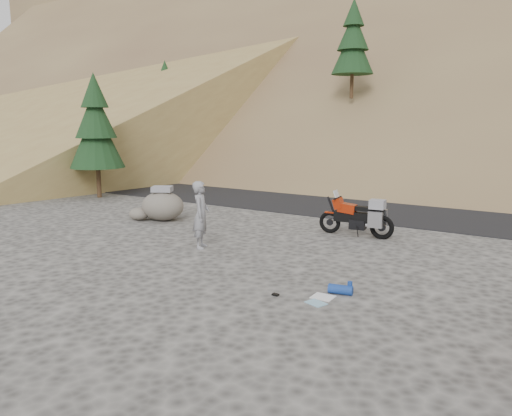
% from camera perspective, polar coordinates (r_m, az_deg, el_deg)
% --- Properties ---
extents(ground, '(140.00, 140.00, 0.00)m').
position_cam_1_polar(ground, '(11.07, 1.16, -6.44)').
color(ground, '#3F3C3A').
rests_on(ground, ground).
extents(road, '(120.00, 7.00, 0.05)m').
position_cam_1_polar(road, '(19.11, 15.71, 0.15)').
color(road, black).
rests_on(road, ground).
extents(conifer_verge, '(2.20, 2.20, 5.04)m').
position_cam_1_polar(conifer_verge, '(21.43, -17.84, 8.84)').
color(conifer_verge, '#352313').
rests_on(conifer_verge, ground).
extents(motorcycle, '(2.11, 0.71, 1.25)m').
position_cam_1_polar(motorcycle, '(13.86, 11.71, -1.03)').
color(motorcycle, black).
rests_on(motorcycle, ground).
extents(man, '(0.63, 0.72, 1.67)m').
position_cam_1_polar(man, '(12.56, -6.22, -4.52)').
color(man, gray).
rests_on(man, ground).
extents(boulder, '(1.71, 1.58, 1.10)m').
position_cam_1_polar(boulder, '(16.07, -10.62, 0.30)').
color(boulder, '#57524A').
rests_on(boulder, ground).
extents(small_rock, '(0.75, 0.69, 0.40)m').
position_cam_1_polar(small_rock, '(16.31, -13.22, -0.65)').
color(small_rock, '#57524A').
rests_on(small_rock, ground).
extents(gear_white_cloth, '(0.40, 0.36, 0.01)m').
position_cam_1_polar(gear_white_cloth, '(9.15, 7.67, -10.04)').
color(gear_white_cloth, white).
rests_on(gear_white_cloth, ground).
extents(gear_blue_mat, '(0.47, 0.26, 0.18)m').
position_cam_1_polar(gear_blue_mat, '(9.33, 9.63, -9.17)').
color(gear_blue_mat, navy).
rests_on(gear_blue_mat, ground).
extents(gear_bottle, '(0.10, 0.10, 0.24)m').
position_cam_1_polar(gear_bottle, '(9.34, 10.67, -8.97)').
color(gear_bottle, navy).
rests_on(gear_bottle, ground).
extents(gear_glove_a, '(0.12, 0.09, 0.03)m').
position_cam_1_polar(gear_glove_a, '(9.16, 2.24, -9.86)').
color(gear_glove_a, black).
rests_on(gear_glove_a, ground).
extents(gear_blue_cloth, '(0.40, 0.35, 0.01)m').
position_cam_1_polar(gear_blue_cloth, '(8.85, 6.88, -10.73)').
color(gear_blue_cloth, '#83B3CA').
rests_on(gear_blue_cloth, ground).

